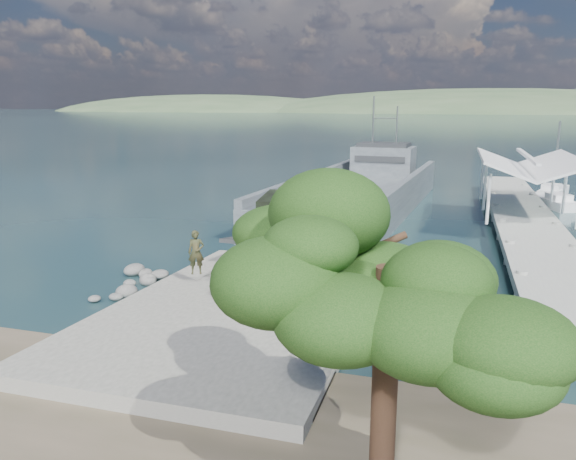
% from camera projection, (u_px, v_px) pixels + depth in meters
% --- Properties ---
extents(ground, '(1400.00, 1400.00, 0.00)m').
position_uv_depth(ground, '(252.00, 305.00, 24.81)').
color(ground, '#163236').
rests_on(ground, ground).
extents(boat_ramp, '(10.00, 18.00, 0.50)m').
position_uv_depth(boat_ramp, '(244.00, 307.00, 23.82)').
color(boat_ramp, slate).
rests_on(boat_ramp, ground).
extents(shoreline_rocks, '(3.20, 5.60, 0.90)m').
position_uv_depth(shoreline_rocks, '(135.00, 289.00, 26.99)').
color(shoreline_rocks, '#525250').
rests_on(shoreline_rocks, ground).
extents(distant_headlands, '(1000.00, 240.00, 48.00)m').
position_uv_depth(distant_headlands, '(503.00, 113.00, 534.69)').
color(distant_headlands, '#385333').
rests_on(distant_headlands, ground).
extents(pier, '(6.40, 44.00, 6.10)m').
position_uv_depth(pier, '(524.00, 210.00, 38.41)').
color(pier, '#B8BAAF').
rests_on(pier, ground).
extents(landing_craft, '(11.07, 34.79, 10.18)m').
position_uv_depth(landing_craft, '(358.00, 200.00, 46.80)').
color(landing_craft, '#474D54').
rests_on(landing_craft, ground).
extents(military_truck, '(3.80, 8.65, 3.88)m').
position_uv_depth(military_truck, '(284.00, 242.00, 25.95)').
color(military_truck, black).
rests_on(military_truck, boat_ramp).
extents(soldier, '(0.89, 0.75, 2.07)m').
position_uv_depth(soldier, '(196.00, 260.00, 26.22)').
color(soldier, '#1E321B').
rests_on(soldier, boat_ramp).
extents(sailboat_near, '(3.80, 6.35, 7.45)m').
position_uv_depth(sailboat_near, '(552.00, 202.00, 48.25)').
color(sailboat_near, white).
rests_on(sailboat_near, ground).
extents(sailboat_far, '(3.64, 6.25, 7.33)m').
position_uv_depth(sailboat_far, '(553.00, 192.00, 53.87)').
color(sailboat_far, white).
rests_on(sailboat_far, ground).
extents(overhang_tree, '(7.19, 6.62, 6.53)m').
position_uv_depth(overhang_tree, '(369.00, 267.00, 12.20)').
color(overhang_tree, '#322114').
rests_on(overhang_tree, ground).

